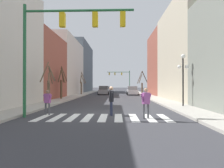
% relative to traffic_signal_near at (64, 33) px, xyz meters
% --- Properties ---
extents(ground_plane, '(240.00, 240.00, 0.00)m').
position_rel_traffic_signal_near_xyz_m(ground_plane, '(2.33, 1.28, -4.96)').
color(ground_plane, '#38383D').
extents(sidewalk_left, '(2.20, 90.00, 0.15)m').
position_rel_traffic_signal_near_xyz_m(sidewalk_left, '(-3.69, 1.28, -4.89)').
color(sidewalk_left, '#ADA89E').
rests_on(sidewalk_left, ground_plane).
extents(sidewalk_right, '(2.20, 90.00, 0.15)m').
position_rel_traffic_signal_near_xyz_m(sidewalk_right, '(8.35, 1.28, -4.89)').
color(sidewalk_right, '#ADA89E').
rests_on(sidewalk_right, ground_plane).
extents(building_row_left, '(6.00, 51.04, 13.32)m').
position_rel_traffic_signal_near_xyz_m(building_row_left, '(-7.79, 22.24, 0.77)').
color(building_row_left, beige).
rests_on(building_row_left, ground_plane).
extents(building_row_right, '(6.00, 31.16, 11.64)m').
position_rel_traffic_signal_near_xyz_m(building_row_right, '(12.45, 11.74, 0.40)').
color(building_row_right, gray).
rests_on(building_row_right, ground_plane).
extents(crosswalk_stripes, '(7.65, 2.60, 0.01)m').
position_rel_traffic_signal_near_xyz_m(crosswalk_stripes, '(2.33, 0.04, -4.96)').
color(crosswalk_stripes, white).
rests_on(crosswalk_stripes, ground_plane).
extents(traffic_signal_near, '(6.57, 0.28, 6.70)m').
position_rel_traffic_signal_near_xyz_m(traffic_signal_near, '(0.00, 0.00, 0.00)').
color(traffic_signal_near, '#236038').
rests_on(traffic_signal_near, ground_plane).
extents(traffic_signal_far, '(7.04, 0.28, 6.31)m').
position_rel_traffic_signal_near_xyz_m(traffic_signal_far, '(4.42, 43.60, -0.26)').
color(traffic_signal_far, '#236038').
rests_on(traffic_signal_far, ground_plane).
extents(street_lamp_right_corner, '(0.95, 0.36, 4.38)m').
position_rel_traffic_signal_near_xyz_m(street_lamp_right_corner, '(8.72, 4.70, -1.71)').
color(street_lamp_right_corner, black).
rests_on(street_lamp_right_corner, sidewalk_right).
extents(car_parked_right_near, '(2.05, 4.42, 1.63)m').
position_rel_traffic_signal_near_xyz_m(car_parked_right_near, '(0.44, 33.39, -4.20)').
color(car_parked_right_near, silver).
rests_on(car_parked_right_near, ground_plane).
extents(car_parked_right_far, '(2.12, 4.40, 1.67)m').
position_rel_traffic_signal_near_xyz_m(car_parked_right_far, '(6.07, 23.68, -4.18)').
color(car_parked_right_far, silver).
rests_on(car_parked_right_far, ground_plane).
extents(car_at_intersection, '(2.15, 4.12, 1.74)m').
position_rel_traffic_signal_near_xyz_m(car_at_intersection, '(0.49, 24.70, -4.15)').
color(car_at_intersection, gray).
rests_on(car_at_intersection, ground_plane).
extents(pedestrian_on_right_sidewalk, '(0.68, 0.31, 1.60)m').
position_rel_traffic_signal_near_xyz_m(pedestrian_on_right_sidewalk, '(-1.32, 0.88, -4.01)').
color(pedestrian_on_right_sidewalk, '#4C4C51').
rests_on(pedestrian_on_right_sidewalk, ground_plane).
extents(pedestrian_near_right_corner, '(0.71, 0.41, 1.75)m').
position_rel_traffic_signal_near_xyz_m(pedestrian_near_right_corner, '(4.80, -0.16, -3.93)').
color(pedestrian_near_right_corner, '#4C4C51').
rests_on(pedestrian_near_right_corner, ground_plane).
extents(pedestrian_crossing_street, '(0.31, 0.79, 1.82)m').
position_rel_traffic_signal_near_xyz_m(pedestrian_crossing_street, '(2.78, 0.80, -3.88)').
color(pedestrian_crossing_street, '#282D47').
rests_on(pedestrian_crossing_street, ground_plane).
extents(street_tree_right_far, '(2.42, 1.24, 4.90)m').
position_rel_traffic_signal_near_xyz_m(street_tree_right_far, '(8.69, 28.54, -2.65)').
color(street_tree_right_far, brown).
rests_on(street_tree_right_far, sidewalk_right).
extents(street_tree_left_near, '(1.31, 1.73, 3.99)m').
position_rel_traffic_signal_near_xyz_m(street_tree_left_near, '(-3.34, 6.18, -3.05)').
color(street_tree_left_near, brown).
rests_on(street_tree_left_near, sidewalk_left).
extents(street_tree_right_mid, '(1.27, 1.16, 4.35)m').
position_rel_traffic_signal_near_xyz_m(street_tree_right_mid, '(-3.74, 23.51, -2.95)').
color(street_tree_right_mid, brown).
rests_on(street_tree_right_mid, sidewalk_left).
extents(street_tree_left_far, '(1.04, 1.52, 4.23)m').
position_rel_traffic_signal_near_xyz_m(street_tree_left_far, '(-4.07, 12.31, -2.79)').
color(street_tree_left_far, brown).
rests_on(street_tree_left_far, sidewalk_left).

